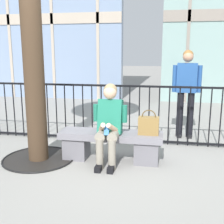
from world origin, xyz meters
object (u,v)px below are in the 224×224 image
object	(u,v)px
handbag_on_bench	(149,125)
bystander_at_railing	(187,87)
stone_bench	(111,143)
seated_person_with_phone	(109,122)

from	to	relation	value
handbag_on_bench	bystander_at_railing	bearing A→B (deg)	67.02
stone_bench	handbag_on_bench	xyz separation A→B (m)	(0.58, -0.01, 0.32)
bystander_at_railing	seated_person_with_phone	bearing A→B (deg)	-126.93
seated_person_with_phone	stone_bench	bearing A→B (deg)	88.59
seated_person_with_phone	handbag_on_bench	xyz separation A→B (m)	(0.58, 0.12, -0.06)
stone_bench	bystander_at_railing	world-z (taller)	bystander_at_railing
handbag_on_bench	seated_person_with_phone	bearing A→B (deg)	-168.50
seated_person_with_phone	handbag_on_bench	world-z (taller)	seated_person_with_phone
stone_bench	seated_person_with_phone	bearing A→B (deg)	-91.41
stone_bench	seated_person_with_phone	distance (m)	0.40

